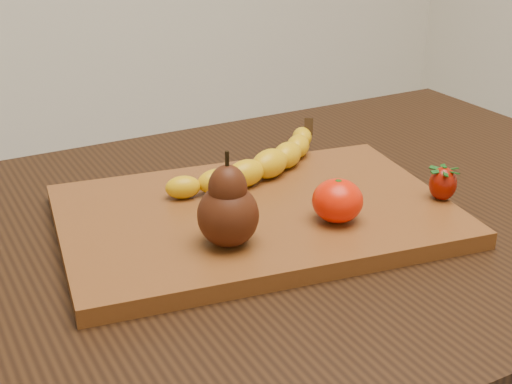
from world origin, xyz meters
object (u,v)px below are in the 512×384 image
table (304,278)px  cutting_board (256,215)px  mandarin (338,201)px  pear (228,199)px

table → cutting_board: bearing=-176.7°
table → mandarin: size_ratio=17.45×
table → cutting_board: 0.13m
table → pear: bearing=-154.4°
cutting_board → pear: pear is taller
cutting_board → mandarin: (0.06, -0.07, 0.03)m
cutting_board → pear: bearing=-128.1°
cutting_board → mandarin: 0.10m
cutting_board → pear: (-0.07, -0.06, 0.06)m
table → mandarin: bearing=-97.2°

